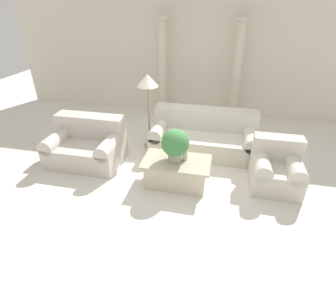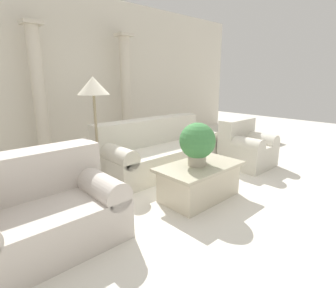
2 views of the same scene
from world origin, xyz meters
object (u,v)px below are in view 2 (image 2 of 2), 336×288
(loveseat, at_px, (41,209))
(potted_plant, at_px, (197,142))
(floor_lamp, at_px, (94,92))
(sofa_long, at_px, (158,150))
(coffee_table, at_px, (199,181))
(armchair, at_px, (246,147))

(loveseat, bearing_deg, potted_plant, -11.43)
(floor_lamp, bearing_deg, sofa_long, 2.35)
(potted_plant, bearing_deg, coffee_table, -36.03)
(sofa_long, distance_m, potted_plant, 1.32)
(sofa_long, height_order, loveseat, same)
(loveseat, xyz_separation_m, potted_plant, (1.79, -0.36, 0.41))
(loveseat, bearing_deg, floor_lamp, 37.64)
(sofa_long, height_order, potted_plant, potted_plant)
(potted_plant, relative_size, floor_lamp, 0.35)
(loveseat, xyz_separation_m, armchair, (3.44, -0.08, -0.00))
(sofa_long, bearing_deg, armchair, -35.66)
(sofa_long, distance_m, floor_lamp, 1.52)
(armchair, bearing_deg, coffee_table, -169.50)
(sofa_long, distance_m, coffee_table, 1.27)
(potted_plant, bearing_deg, loveseat, 168.57)
(loveseat, height_order, floor_lamp, floor_lamp)
(armchair, bearing_deg, potted_plant, -170.48)
(coffee_table, height_order, armchair, armchair)
(armchair, bearing_deg, loveseat, 178.60)
(loveseat, height_order, coffee_table, loveseat)
(loveseat, height_order, armchair, loveseat)
(loveseat, distance_m, potted_plant, 1.87)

